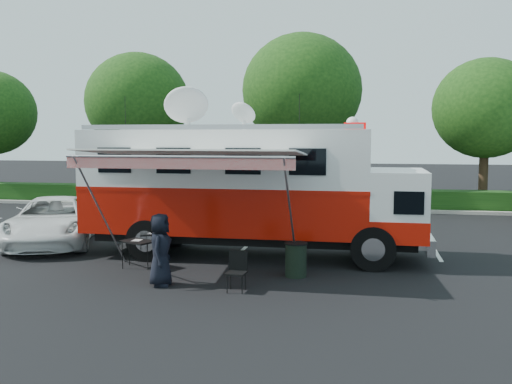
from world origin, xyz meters
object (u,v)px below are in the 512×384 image
white_suv (54,244)px  command_truck (250,188)px  trash_bin (296,259)px  folding_table (138,242)px

white_suv → command_truck: bearing=-25.7°
command_truck → white_suv: size_ratio=1.80×
trash_bin → white_suv: bearing=161.1°
command_truck → trash_bin: size_ratio=11.39×
folding_table → command_truck: bearing=36.9°
white_suv → folding_table: (4.13, -2.72, 0.70)m
command_truck → folding_table: bearing=-143.1°
command_truck → white_suv: (-6.86, 0.67, -2.08)m
command_truck → trash_bin: bearing=-53.4°
command_truck → trash_bin: command_truck is taller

